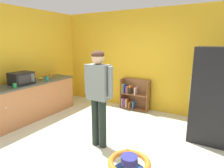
# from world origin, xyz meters

# --- Properties ---
(ground_plane) EXTENTS (12.00, 12.00, 0.00)m
(ground_plane) POSITION_xyz_m (0.00, 0.00, 0.00)
(ground_plane) COLOR beige
(ground_plane) RESTS_ON ground
(back_wall) EXTENTS (5.20, 0.06, 2.70)m
(back_wall) POSITION_xyz_m (0.00, 2.33, 1.35)
(back_wall) COLOR gold
(back_wall) RESTS_ON ground
(left_side_wall) EXTENTS (0.06, 2.99, 2.70)m
(left_side_wall) POSITION_xyz_m (-2.63, 0.80, 1.35)
(left_side_wall) COLOR yellow
(left_side_wall) RESTS_ON ground
(kitchen_counter) EXTENTS (0.65, 2.43, 0.90)m
(kitchen_counter) POSITION_xyz_m (-2.20, 0.26, 0.45)
(kitchen_counter) COLOR #B87447
(kitchen_counter) RESTS_ON ground
(refrigerator) EXTENTS (0.73, 0.68, 1.78)m
(refrigerator) POSITION_xyz_m (1.68, 1.33, 0.89)
(refrigerator) COLOR black
(refrigerator) RESTS_ON ground
(bookshelf) EXTENTS (0.80, 0.28, 0.85)m
(bookshelf) POSITION_xyz_m (-0.28, 2.14, 0.37)
(bookshelf) COLOR brown
(bookshelf) RESTS_ON ground
(standing_person) EXTENTS (0.57, 0.22, 1.73)m
(standing_person) POSITION_xyz_m (-0.01, 0.04, 1.05)
(standing_person) COLOR #1F2A25
(standing_person) RESTS_ON ground
(baby_walker) EXTENTS (0.60, 0.60, 0.32)m
(baby_walker) POSITION_xyz_m (0.81, -0.43, 0.16)
(baby_walker) COLOR blue
(baby_walker) RESTS_ON ground
(microwave) EXTENTS (0.37, 0.48, 0.28)m
(microwave) POSITION_xyz_m (-2.19, 0.07, 1.04)
(microwave) COLOR black
(microwave) RESTS_ON kitchen_counter
(banana_bunch) EXTENTS (0.15, 0.16, 0.04)m
(banana_bunch) POSITION_xyz_m (-2.27, 0.68, 0.93)
(banana_bunch) COLOR yellow
(banana_bunch) RESTS_ON kitchen_counter
(teal_cup) EXTENTS (0.08, 0.08, 0.09)m
(teal_cup) POSITION_xyz_m (-2.00, 0.64, 0.95)
(teal_cup) COLOR teal
(teal_cup) RESTS_ON kitchen_counter
(orange_cup) EXTENTS (0.08, 0.08, 0.09)m
(orange_cup) POSITION_xyz_m (-2.27, 1.00, 0.95)
(orange_cup) COLOR orange
(orange_cup) RESTS_ON kitchen_counter
(green_cup) EXTENTS (0.08, 0.08, 0.09)m
(green_cup) POSITION_xyz_m (-2.01, -0.22, 0.95)
(green_cup) COLOR green
(green_cup) RESTS_ON kitchen_counter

